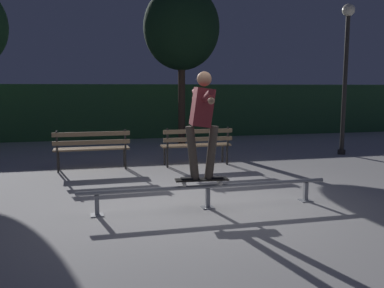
% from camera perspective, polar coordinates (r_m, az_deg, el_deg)
% --- Properties ---
extents(ground_plane, '(90.00, 90.00, 0.00)m').
position_cam_1_polar(ground_plane, '(6.39, 1.66, -8.26)').
color(ground_plane, '#ADAAA8').
extents(hedge_backdrop, '(24.00, 1.20, 1.89)m').
position_cam_1_polar(hedge_backdrop, '(15.06, -7.44, 4.58)').
color(hedge_backdrop, '#2D5B33').
rests_on(hedge_backdrop, ground).
extents(grind_rail, '(3.76, 0.18, 0.35)m').
position_cam_1_polar(grind_rail, '(6.12, 2.19, -6.36)').
color(grind_rail, gray).
rests_on(grind_rail, ground).
extents(skateboard, '(0.79, 0.26, 0.09)m').
position_cam_1_polar(skateboard, '(6.06, 1.37, -4.99)').
color(skateboard, black).
rests_on(skateboard, grind_rail).
extents(skateboarder, '(0.63, 1.41, 1.56)m').
position_cam_1_polar(skateboarder, '(5.93, 1.43, 3.88)').
color(skateboarder, black).
rests_on(skateboarder, skateboard).
extents(park_bench_leftmost, '(1.61, 0.44, 0.88)m').
position_cam_1_polar(park_bench_leftmost, '(9.09, -13.69, -0.21)').
color(park_bench_leftmost, '#282623').
rests_on(park_bench_leftmost, ground).
extents(park_bench_left_center, '(1.61, 0.44, 0.88)m').
position_cam_1_polar(park_bench_left_center, '(9.38, 0.67, 0.25)').
color(park_bench_left_center, '#282623').
rests_on(park_bench_left_center, ground).
extents(tree_behind_benches, '(2.34, 2.34, 4.88)m').
position_cam_1_polar(tree_behind_benches, '(13.17, -1.47, 15.67)').
color(tree_behind_benches, '#4C3828').
rests_on(tree_behind_benches, ground).
extents(lamp_post_right, '(0.32, 0.32, 3.90)m').
position_cam_1_polar(lamp_post_right, '(11.65, 20.52, 10.81)').
color(lamp_post_right, '#282623').
rests_on(lamp_post_right, ground).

